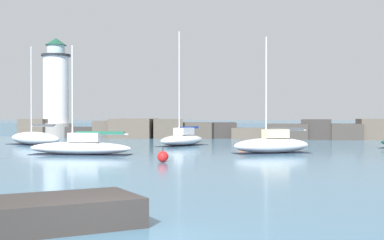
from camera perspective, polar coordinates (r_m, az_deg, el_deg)
open_sea_beyond at (r=124.61m, az=6.43°, el=-0.76°), size 400.00×116.00×0.01m
breakwater_jetty at (r=64.38m, az=6.65°, el=-1.07°), size 57.30×6.83×2.39m
lighthouse at (r=69.74m, az=-14.30°, el=2.62°), size 4.29×4.29×12.55m
foreground_rocks at (r=13.87m, az=-14.82°, el=-9.09°), size 19.23×5.63×1.41m
sailboat_moored_0 at (r=52.28m, az=-16.43°, el=-1.88°), size 7.47×6.05×9.31m
sailboat_moored_2 at (r=38.93m, az=-11.79°, el=-2.81°), size 7.60×2.09×7.80m
sailboat_moored_4 at (r=40.07m, az=8.54°, el=-2.57°), size 6.25×4.30×8.61m
sailboat_moored_5 at (r=49.23m, az=-1.04°, el=-2.03°), size 4.55×6.04×10.47m
mooring_buoy_orange_near at (r=32.20m, az=-3.13°, el=-3.92°), size 0.67×0.67×0.87m
mooring_buoy_far_side at (r=45.71m, az=5.32°, el=-2.62°), size 0.63×0.63×0.83m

